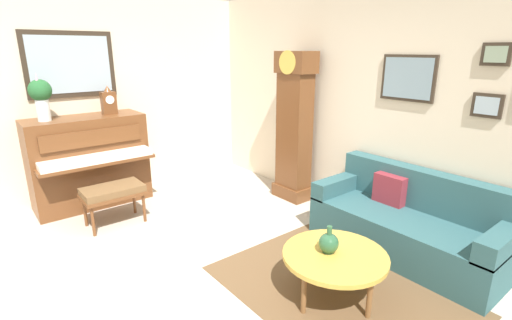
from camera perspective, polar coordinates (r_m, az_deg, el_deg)
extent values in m
cube|color=#B2A899|center=(3.83, -10.73, -16.85)|extent=(6.40, 6.00, 0.10)
cube|color=beige|center=(5.69, -24.27, 8.71)|extent=(0.10, 4.90, 2.80)
cube|color=#33281E|center=(5.55, -26.55, 12.96)|extent=(0.03, 1.10, 0.84)
cube|color=#9EB2C1|center=(5.53, -26.51, 12.96)|extent=(0.01, 0.98, 0.72)
cube|color=beige|center=(4.83, 14.41, 8.47)|extent=(5.30, 0.10, 2.80)
cube|color=#33281E|center=(4.33, 22.28, 11.55)|extent=(0.60, 0.03, 0.48)
cube|color=#7A93A3|center=(4.31, 22.17, 11.55)|extent=(0.54, 0.01, 0.42)
cube|color=#33281E|center=(3.99, 32.93, 13.45)|extent=(0.24, 0.03, 0.20)
cube|color=gray|center=(3.97, 32.86, 13.46)|extent=(0.18, 0.01, 0.14)
cube|color=#33281E|center=(4.02, 31.92, 7.10)|extent=(0.26, 0.03, 0.22)
cube|color=#9EB2C1|center=(4.00, 31.85, 7.08)|extent=(0.20, 0.01, 0.16)
cube|color=brown|center=(3.55, 12.28, -18.85)|extent=(2.10, 1.50, 0.01)
cube|color=brown|center=(5.46, -24.19, -0.17)|extent=(0.60, 1.44, 1.20)
cube|color=brown|center=(5.04, -23.00, -0.42)|extent=(0.28, 1.38, 0.04)
cube|color=white|center=(5.02, -23.08, 0.24)|extent=(0.26, 1.32, 0.08)
cube|color=brown|center=(5.07, -23.74, 3.11)|extent=(0.03, 1.20, 0.20)
cube|color=brown|center=(4.76, -21.06, -4.96)|extent=(0.42, 0.70, 0.04)
cube|color=brown|center=(4.74, -21.14, -4.29)|extent=(0.40, 0.68, 0.08)
cylinder|color=brown|center=(4.63, -23.72, -8.62)|extent=(0.04, 0.04, 0.36)
cylinder|color=brown|center=(4.79, -16.79, -7.03)|extent=(0.04, 0.04, 0.36)
cylinder|color=brown|center=(4.91, -24.74, -7.27)|extent=(0.04, 0.04, 0.36)
cylinder|color=brown|center=(5.06, -18.19, -5.82)|extent=(0.04, 0.04, 0.36)
cube|color=brown|center=(5.38, 5.59, -4.73)|extent=(0.52, 0.34, 0.18)
cube|color=brown|center=(5.14, 5.84, 3.60)|extent=(0.44, 0.28, 1.78)
cube|color=brown|center=(5.01, 6.18, 14.69)|extent=(0.52, 0.32, 0.28)
cylinder|color=gold|center=(4.91, 4.85, 14.68)|extent=(0.30, 0.02, 0.30)
cylinder|color=gold|center=(5.09, 5.46, 4.18)|extent=(0.03, 0.03, 0.70)
cube|color=#2D565B|center=(4.20, 21.74, -10.51)|extent=(1.90, 0.80, 0.42)
cube|color=#2D565B|center=(4.29, 24.34, -4.27)|extent=(1.90, 0.20, 0.44)
cube|color=#2D565B|center=(4.52, 12.71, -3.76)|extent=(0.18, 0.80, 0.20)
cube|color=#2D565B|center=(3.80, 33.61, -10.33)|extent=(0.18, 0.80, 0.20)
cube|color=maroon|center=(4.30, 19.76, -4.26)|extent=(0.34, 0.12, 0.32)
cylinder|color=gold|center=(3.28, 12.01, -14.17)|extent=(0.88, 0.88, 0.04)
torus|color=brown|center=(3.28, 12.01, -14.17)|extent=(0.88, 0.88, 0.04)
cylinder|color=brown|center=(3.64, 15.56, -14.84)|extent=(0.04, 0.04, 0.36)
cylinder|color=brown|center=(3.22, 17.01, -19.54)|extent=(0.04, 0.04, 0.36)
cylinder|color=brown|center=(3.16, 7.36, -19.61)|extent=(0.04, 0.04, 0.36)
cylinder|color=brown|center=(3.59, 7.24, -14.80)|extent=(0.04, 0.04, 0.36)
cube|color=brown|center=(5.38, -21.64, 8.12)|extent=(0.12, 0.18, 0.30)
cylinder|color=white|center=(5.32, -21.49, 8.59)|extent=(0.01, 0.11, 0.11)
cone|color=brown|center=(5.36, -21.86, 10.12)|extent=(0.10, 0.10, 0.08)
cylinder|color=silver|center=(5.21, -29.83, 6.62)|extent=(0.15, 0.15, 0.26)
sphere|color=#235B2D|center=(5.18, -30.21, 9.22)|extent=(0.26, 0.26, 0.26)
cone|color=#D199B7|center=(5.14, -30.59, 10.59)|extent=(0.06, 0.06, 0.16)
cylinder|color=#234C33|center=(3.28, 11.00, -13.60)|extent=(0.09, 0.09, 0.01)
sphere|color=#285638|center=(3.24, 11.08, -12.39)|extent=(0.17, 0.17, 0.17)
cylinder|color=#285638|center=(3.19, 11.20, -10.58)|extent=(0.04, 0.04, 0.08)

